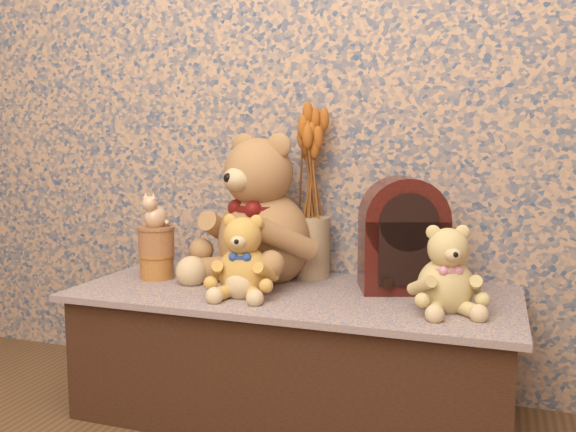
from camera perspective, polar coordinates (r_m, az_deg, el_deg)
name	(u,v)px	position (r m, az deg, el deg)	size (l,w,h in m)	color
display_shelf	(293,352)	(1.95, 0.49, -12.76)	(1.36, 0.60, 0.40)	#3D4A7C
teddy_large	(264,202)	(2.01, -2.30, 1.36)	(0.42, 0.49, 0.52)	#B07544
teddy_medium	(244,252)	(1.82, -4.19, -3.39)	(0.21, 0.25, 0.26)	gold
teddy_small	(446,265)	(1.71, 14.71, -4.47)	(0.20, 0.24, 0.26)	tan
cathedral_radio	(403,234)	(1.91, 10.78, -1.66)	(0.26, 0.18, 0.35)	#3A110A
ceramic_vase	(311,247)	(2.06, 2.23, -2.97)	(0.12, 0.12, 0.21)	tan
dried_stalks	(312,161)	(2.03, 2.27, 5.24)	(0.20, 0.20, 0.38)	#B0581C
biscuit_tin_lower	(157,266)	(2.10, -12.27, -4.67)	(0.11, 0.11, 0.08)	gold
biscuit_tin_upper	(156,241)	(2.08, -12.33, -2.31)	(0.12, 0.12, 0.09)	tan
cat_figurine	(155,209)	(2.07, -12.41, 0.61)	(0.09, 0.10, 0.12)	silver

